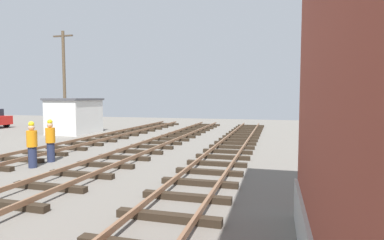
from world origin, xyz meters
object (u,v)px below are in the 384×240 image
(control_hut, at_px, (75,116))
(utility_pole_far, at_px, (64,79))
(track_worker_distant, at_px, (50,141))
(track_worker_foreground, at_px, (32,145))

(control_hut, bearing_deg, utility_pole_far, 149.75)
(track_worker_distant, bearing_deg, track_worker_foreground, -85.83)
(control_hut, height_order, track_worker_distant, control_hut)
(track_worker_distant, bearing_deg, control_hut, 120.94)
(utility_pole_far, distance_m, track_worker_distant, 13.28)
(utility_pole_far, height_order, track_worker_foreground, utility_pole_far)
(utility_pole_far, relative_size, track_worker_foreground, 4.39)
(control_hut, height_order, track_worker_foreground, control_hut)
(utility_pole_far, relative_size, track_worker_distant, 4.39)
(control_hut, bearing_deg, track_worker_foreground, -61.48)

